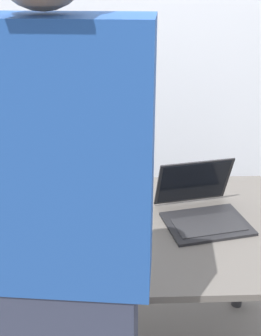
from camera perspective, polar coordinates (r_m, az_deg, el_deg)
The scene contains 7 objects.
desk at distance 1.84m, azimuth -0.24°, elevation -10.19°, with size 1.36×0.88×0.77m.
laptop at distance 1.82m, azimuth 9.32°, elevation -5.08°, with size 0.39×0.39×0.23m.
beer_bottle_dark at distance 2.07m, azimuth -8.27°, elevation 0.79°, with size 0.07×0.07×0.31m.
beer_bottle_brown at distance 2.06m, azimuth -13.02°, elevation 0.18°, with size 0.07×0.07×0.30m.
beer_bottle_green at distance 1.95m, azimuth -11.16°, elevation -0.87°, with size 0.07×0.07×0.32m.
person_figure at distance 1.19m, azimuth -8.59°, elevation -15.10°, with size 0.47×0.30×1.86m.
back_wall at distance 2.41m, azimuth -0.92°, elevation 14.50°, with size 6.00×0.10×2.60m, color silver.
Camera 1 is at (-0.05, -1.52, 1.70)m, focal length 46.45 mm.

